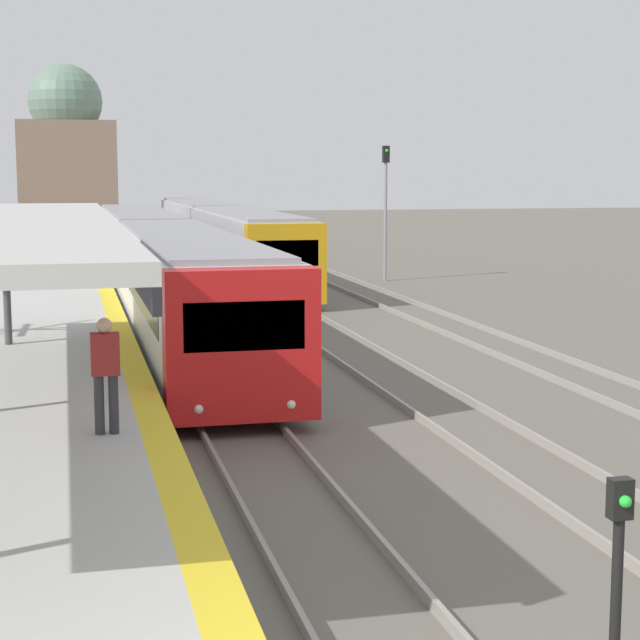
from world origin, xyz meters
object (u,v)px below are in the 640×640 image
Objects in this scene: person_on_platform at (105,368)px; train_far at (220,235)px; signal_mast_far at (386,198)px; signal_post_near at (618,561)px; train_near at (158,261)px.

train_far is (6.50, 34.33, -0.14)m from person_on_platform.
signal_mast_far is (12.65, 28.14, 1.68)m from person_on_platform.
person_on_platform is 0.85× the size of signal_post_near.
signal_post_near is 36.23m from signal_mast_far.
signal_mast_far is at bearing -45.16° from train_far.
train_far is 41.40m from signal_post_near.
train_far is 8.91m from signal_mast_far.
signal_post_near is at bearing -103.64° from signal_mast_far.
signal_post_near is at bearing -93.29° from train_far.
signal_mast_far reaches higher than signal_post_near.
train_near is at bearing -105.78° from train_far.
train_near reaches higher than signal_post_near.
train_far is 15.99× the size of signal_post_near.
train_far is at bearing 86.71° from signal_post_near.
person_on_platform is 30.90m from signal_mast_far.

